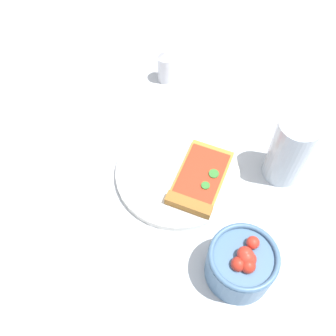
# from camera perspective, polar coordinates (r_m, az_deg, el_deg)

# --- Properties ---
(ground_plane) EXTENTS (2.40, 2.40, 0.00)m
(ground_plane) POSITION_cam_1_polar(r_m,az_deg,el_deg) (0.73, -2.60, -3.59)
(ground_plane) COLOR silver
(ground_plane) RESTS_ON ground
(plate) EXTENTS (0.23, 0.23, 0.01)m
(plate) POSITION_cam_1_polar(r_m,az_deg,el_deg) (0.74, 1.36, -0.67)
(plate) COLOR white
(plate) RESTS_ON ground_plane
(pizza_slice_main) EXTENTS (0.10, 0.15, 0.02)m
(pizza_slice_main) POSITION_cam_1_polar(r_m,az_deg,el_deg) (0.72, 4.32, -2.00)
(pizza_slice_main) COLOR gold
(pizza_slice_main) RESTS_ON plate
(salad_bowl) EXTENTS (0.11, 0.11, 0.09)m
(salad_bowl) POSITION_cam_1_polar(r_m,az_deg,el_deg) (0.64, 10.27, -13.09)
(salad_bowl) COLOR #4C7299
(salad_bowl) RESTS_ON ground_plane
(soda_glass) EXTENTS (0.07, 0.07, 0.14)m
(soda_glass) POSITION_cam_1_polar(r_m,az_deg,el_deg) (0.72, 16.75, 2.39)
(soda_glass) COLOR silver
(soda_glass) RESTS_ON ground_plane
(pepper_shaker) EXTENTS (0.03, 0.03, 0.07)m
(pepper_shaker) POSITION_cam_1_polar(r_m,az_deg,el_deg) (0.87, -0.40, 14.11)
(pepper_shaker) COLOR silver
(pepper_shaker) RESTS_ON ground_plane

